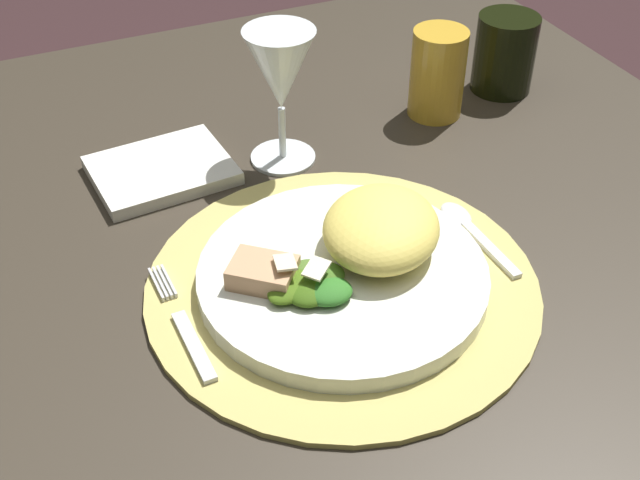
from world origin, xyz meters
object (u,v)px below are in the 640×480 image
object	(u,v)px
dinner_plate	(343,276)
dark_tumbler	(505,54)
dining_table	(267,357)
napkin	(162,170)
fork	(184,326)
wine_glass	(280,75)
spoon	(467,226)
amber_tumbler	(437,73)

from	to	relation	value
dinner_plate	dark_tumbler	bearing A→B (deg)	36.96
dining_table	napkin	world-z (taller)	napkin
dinner_plate	fork	distance (m)	0.15
wine_glass	dining_table	bearing A→B (deg)	-122.67
wine_glass	fork	bearing A→B (deg)	-129.59
napkin	wine_glass	xyz separation A→B (m)	(0.13, -0.02, 0.10)
fork	wine_glass	distance (m)	0.30
dining_table	spoon	distance (m)	0.28
dinner_plate	napkin	distance (m)	0.26
dinner_plate	dining_table	bearing A→B (deg)	108.52
wine_glass	amber_tumbler	xyz separation A→B (m)	(0.21, 0.02, -0.05)
fork	spoon	bearing A→B (deg)	3.91
dinner_plate	amber_tumbler	bearing A→B (deg)	45.40
spoon	napkin	bearing A→B (deg)	138.53
dining_table	wine_glass	xyz separation A→B (m)	(0.07, 0.11, 0.29)
fork	spoon	distance (m)	0.30
spoon	amber_tumbler	world-z (taller)	amber_tumbler
dinner_plate	spoon	world-z (taller)	dinner_plate
dining_table	fork	xyz separation A→B (m)	(-0.11, -0.11, 0.20)
dining_table	fork	distance (m)	0.25
fork	dark_tumbler	bearing A→B (deg)	27.41
fork	napkin	distance (m)	0.25
dining_table	fork	size ratio (longest dim) A/B	7.33
wine_glass	spoon	bearing A→B (deg)	-59.46
napkin	amber_tumbler	size ratio (longest dim) A/B	1.37
dinner_plate	napkin	xyz separation A→B (m)	(-0.10, 0.24, -0.01)
dinner_plate	amber_tumbler	xyz separation A→B (m)	(0.24, 0.24, 0.04)
dining_table	wine_glass	size ratio (longest dim) A/B	7.31
napkin	fork	bearing A→B (deg)	-101.17
fork	amber_tumbler	bearing A→B (deg)	31.56
dark_tumbler	dinner_plate	bearing A→B (deg)	-143.04
dinner_plate	dark_tumbler	world-z (taller)	dark_tumbler
fork	dark_tumbler	distance (m)	0.56
napkin	amber_tumbler	world-z (taller)	amber_tumbler
spoon	wine_glass	xyz separation A→B (m)	(-0.12, 0.20, 0.10)
spoon	napkin	distance (m)	0.33
fork	amber_tumbler	world-z (taller)	amber_tumbler
wine_glass	amber_tumbler	size ratio (longest dim) A/B	1.45
fork	napkin	world-z (taller)	napkin
dinner_plate	dark_tumbler	size ratio (longest dim) A/B	2.73
dining_table	wine_glass	bearing A→B (deg)	57.33
dark_tumbler	dining_table	bearing A→B (deg)	-159.09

